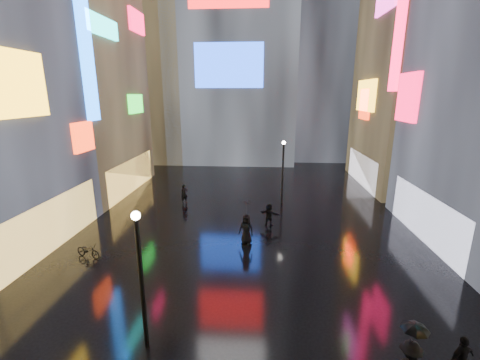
# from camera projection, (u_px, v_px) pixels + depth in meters

# --- Properties ---
(ground) EXTENTS (140.00, 140.00, 0.00)m
(ground) POSITION_uv_depth(u_px,v_px,m) (247.00, 217.00, 23.68)
(ground) COLOR black
(ground) RESTS_ON ground
(building_left_far) EXTENTS (10.28, 12.00, 22.00)m
(building_left_far) POSITION_uv_depth(u_px,v_px,m) (67.00, 68.00, 27.66)
(building_left_far) COLOR black
(building_left_far) RESTS_ON ground
(building_right_far) EXTENTS (10.28, 12.00, 28.00)m
(building_right_far) POSITION_uv_depth(u_px,v_px,m) (432.00, 34.00, 28.62)
(building_right_far) COLOR black
(building_right_far) RESTS_ON ground
(tower_flank_right) EXTENTS (12.00, 12.00, 34.00)m
(tower_flank_right) POSITION_uv_depth(u_px,v_px,m) (323.00, 32.00, 43.71)
(tower_flank_right) COLOR black
(tower_flank_right) RESTS_ON ground
(tower_flank_left) EXTENTS (10.00, 10.00, 26.00)m
(tower_flank_left) POSITION_uv_depth(u_px,v_px,m) (150.00, 61.00, 42.42)
(tower_flank_left) COLOR black
(tower_flank_left) RESTS_ON ground
(lamp_near) EXTENTS (0.30, 0.30, 5.20)m
(lamp_near) POSITION_uv_depth(u_px,v_px,m) (141.00, 274.00, 10.78)
(lamp_near) COLOR black
(lamp_near) RESTS_ON ground
(lamp_far) EXTENTS (0.30, 0.30, 5.20)m
(lamp_far) POSITION_uv_depth(u_px,v_px,m) (283.00, 168.00, 26.10)
(lamp_far) COLOR black
(lamp_far) RESTS_ON ground
(pedestrian_3) EXTENTS (1.00, 0.68, 1.58)m
(pedestrian_3) POSITION_uv_depth(u_px,v_px,m) (462.00, 358.00, 10.05)
(pedestrian_3) COLOR black
(pedestrian_3) RESTS_ON ground
(pedestrian_4) EXTENTS (1.03, 0.82, 1.83)m
(pedestrian_4) POSITION_uv_depth(u_px,v_px,m) (246.00, 229.00, 19.33)
(pedestrian_4) COLOR black
(pedestrian_4) RESTS_ON ground
(pedestrian_5) EXTENTS (1.50, 1.02, 1.55)m
(pedestrian_5) POSITION_uv_depth(u_px,v_px,m) (269.00, 215.00, 22.03)
(pedestrian_5) COLOR black
(pedestrian_5) RESTS_ON ground
(pedestrian_6) EXTENTS (0.70, 0.66, 1.60)m
(pedestrian_6) POSITION_uv_depth(u_px,v_px,m) (184.00, 194.00, 26.50)
(pedestrian_6) COLOR black
(pedestrian_6) RESTS_ON ground
(umbrella_1) EXTENTS (1.07, 1.07, 0.67)m
(umbrella_1) POSITION_uv_depth(u_px,v_px,m) (414.00, 333.00, 9.25)
(umbrella_1) COLOR black
(umbrella_1) RESTS_ON pedestrian_2
(umbrella_2) EXTENTS (1.37, 1.36, 0.92)m
(umbrella_2) POSITION_uv_depth(u_px,v_px,m) (246.00, 208.00, 18.98)
(umbrella_2) COLOR black
(umbrella_2) RESTS_ON pedestrian_4
(bicycle) EXTENTS (1.69, 1.03, 0.84)m
(bicycle) POSITION_uv_depth(u_px,v_px,m) (88.00, 250.00, 17.76)
(bicycle) COLOR black
(bicycle) RESTS_ON ground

